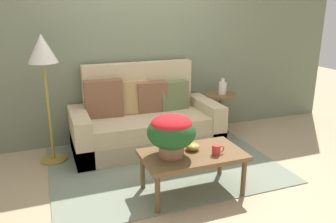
{
  "coord_description": "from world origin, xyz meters",
  "views": [
    {
      "loc": [
        -1.24,
        -3.4,
        1.81
      ],
      "look_at": [
        0.03,
        -0.0,
        0.68
      ],
      "focal_mm": 36.2,
      "sensor_mm": 36.0,
      "label": 1
    }
  ],
  "objects_px": {
    "couch": "(145,122)",
    "potted_plant": "(171,131)",
    "table_vase": "(223,88)",
    "coffee_table": "(193,158)",
    "snack_bowl": "(193,146)",
    "side_table": "(221,106)",
    "coffee_mug": "(217,150)",
    "floor_lamp": "(43,59)"
  },
  "relations": [
    {
      "from": "couch",
      "to": "potted_plant",
      "type": "relative_size",
      "value": 4.09
    },
    {
      "from": "table_vase",
      "to": "couch",
      "type": "bearing_deg",
      "value": -176.82
    },
    {
      "from": "coffee_table",
      "to": "snack_bowl",
      "type": "bearing_deg",
      "value": 67.61
    },
    {
      "from": "couch",
      "to": "side_table",
      "type": "relative_size",
      "value": 3.16
    },
    {
      "from": "couch",
      "to": "coffee_mug",
      "type": "height_order",
      "value": "couch"
    },
    {
      "from": "floor_lamp",
      "to": "snack_bowl",
      "type": "height_order",
      "value": "floor_lamp"
    },
    {
      "from": "potted_plant",
      "to": "coffee_mug",
      "type": "relative_size",
      "value": 3.6
    },
    {
      "from": "coffee_table",
      "to": "side_table",
      "type": "relative_size",
      "value": 1.66
    },
    {
      "from": "potted_plant",
      "to": "snack_bowl",
      "type": "relative_size",
      "value": 3.29
    },
    {
      "from": "coffee_table",
      "to": "potted_plant",
      "type": "xyz_separation_m",
      "value": [
        -0.22,
        0.02,
        0.3
      ]
    },
    {
      "from": "coffee_table",
      "to": "table_vase",
      "type": "bearing_deg",
      "value": 51.61
    },
    {
      "from": "side_table",
      "to": "potted_plant",
      "type": "bearing_deg",
      "value": -133.4
    },
    {
      "from": "potted_plant",
      "to": "table_vase",
      "type": "bearing_deg",
      "value": 46.1
    },
    {
      "from": "couch",
      "to": "table_vase",
      "type": "distance_m",
      "value": 1.25
    },
    {
      "from": "potted_plant",
      "to": "coffee_mug",
      "type": "height_order",
      "value": "potted_plant"
    },
    {
      "from": "side_table",
      "to": "floor_lamp",
      "type": "relative_size",
      "value": 0.4
    },
    {
      "from": "potted_plant",
      "to": "table_vase",
      "type": "distance_m",
      "value": 1.9
    },
    {
      "from": "couch",
      "to": "potted_plant",
      "type": "height_order",
      "value": "couch"
    },
    {
      "from": "floor_lamp",
      "to": "potted_plant",
      "type": "distance_m",
      "value": 1.73
    },
    {
      "from": "coffee_table",
      "to": "coffee_mug",
      "type": "distance_m",
      "value": 0.25
    },
    {
      "from": "floor_lamp",
      "to": "potted_plant",
      "type": "relative_size",
      "value": 3.27
    },
    {
      "from": "potted_plant",
      "to": "coffee_mug",
      "type": "distance_m",
      "value": 0.48
    },
    {
      "from": "snack_bowl",
      "to": "table_vase",
      "type": "relative_size",
      "value": 0.62
    },
    {
      "from": "side_table",
      "to": "potted_plant",
      "type": "relative_size",
      "value": 1.3
    },
    {
      "from": "side_table",
      "to": "snack_bowl",
      "type": "bearing_deg",
      "value": -128.5
    },
    {
      "from": "side_table",
      "to": "table_vase",
      "type": "distance_m",
      "value": 0.28
    },
    {
      "from": "coffee_mug",
      "to": "snack_bowl",
      "type": "distance_m",
      "value": 0.25
    },
    {
      "from": "couch",
      "to": "potted_plant",
      "type": "bearing_deg",
      "value": -95.25
    },
    {
      "from": "floor_lamp",
      "to": "coffee_mug",
      "type": "distance_m",
      "value": 2.16
    },
    {
      "from": "couch",
      "to": "table_vase",
      "type": "height_order",
      "value": "couch"
    },
    {
      "from": "coffee_table",
      "to": "floor_lamp",
      "type": "bearing_deg",
      "value": 135.42
    },
    {
      "from": "coffee_mug",
      "to": "coffee_table",
      "type": "bearing_deg",
      "value": 150.25
    },
    {
      "from": "couch",
      "to": "coffee_mug",
      "type": "distance_m",
      "value": 1.47
    },
    {
      "from": "coffee_table",
      "to": "potted_plant",
      "type": "relative_size",
      "value": 2.16
    },
    {
      "from": "snack_bowl",
      "to": "table_vase",
      "type": "xyz_separation_m",
      "value": [
        1.07,
        1.32,
        0.23
      ]
    },
    {
      "from": "couch",
      "to": "snack_bowl",
      "type": "bearing_deg",
      "value": -84.26
    },
    {
      "from": "side_table",
      "to": "potted_plant",
      "type": "height_order",
      "value": "potted_plant"
    },
    {
      "from": "side_table",
      "to": "floor_lamp",
      "type": "bearing_deg",
      "value": -176.73
    },
    {
      "from": "floor_lamp",
      "to": "table_vase",
      "type": "relative_size",
      "value": 6.71
    },
    {
      "from": "floor_lamp",
      "to": "snack_bowl",
      "type": "xyz_separation_m",
      "value": [
        1.31,
        -1.2,
        -0.78
      ]
    },
    {
      "from": "coffee_mug",
      "to": "table_vase",
      "type": "relative_size",
      "value": 0.57
    },
    {
      "from": "snack_bowl",
      "to": "coffee_table",
      "type": "bearing_deg",
      "value": -112.39
    }
  ]
}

